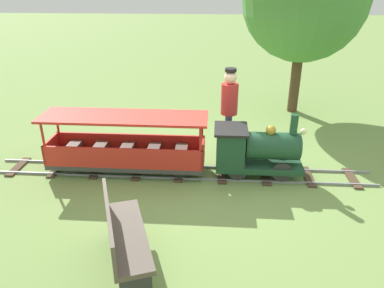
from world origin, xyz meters
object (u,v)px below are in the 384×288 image
object	(u,v)px
conductor_person	(229,105)
park_bench	(123,237)
passenger_car	(126,149)
locomotive	(255,149)

from	to	relation	value
conductor_person	park_bench	size ratio (longest dim) A/B	1.19
passenger_car	locomotive	bearing A→B (deg)	90.00
park_bench	passenger_car	bearing A→B (deg)	-167.56
passenger_car	park_bench	world-z (taller)	passenger_car
passenger_car	conductor_person	bearing A→B (deg)	115.34
locomotive	passenger_car	world-z (taller)	locomotive
conductor_person	park_bench	world-z (taller)	conductor_person
passenger_car	park_bench	xyz separation A→B (m)	(2.22, 0.49, -0.01)
locomotive	passenger_car	bearing A→B (deg)	-90.00
conductor_person	locomotive	bearing A→B (deg)	27.29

